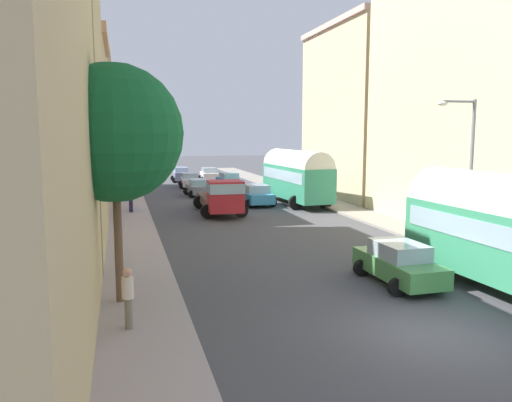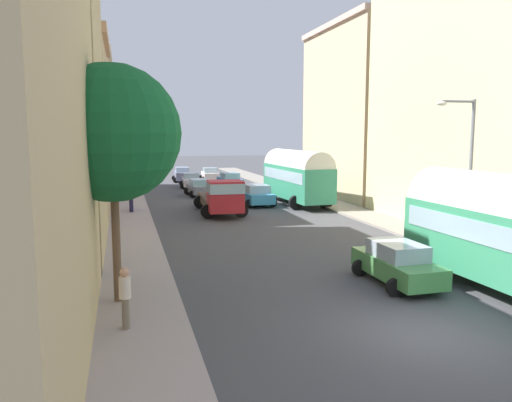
{
  "view_description": "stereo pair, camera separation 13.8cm",
  "coord_description": "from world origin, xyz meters",
  "px_view_note": "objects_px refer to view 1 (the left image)",
  "views": [
    {
      "loc": [
        -7.77,
        -11.24,
        5.31
      ],
      "look_at": [
        0.0,
        17.71,
        1.25
      ],
      "focal_mm": 35.59,
      "sensor_mm": 36.0,
      "label": 1
    },
    {
      "loc": [
        -7.63,
        -11.27,
        5.31
      ],
      "look_at": [
        0.0,
        17.71,
        1.25
      ],
      "focal_mm": 35.59,
      "sensor_mm": 36.0,
      "label": 2
    }
  ],
  "objects_px": {
    "car_1": "(190,180)",
    "pedestrian_0": "(131,198)",
    "cargo_truck_0": "(221,196)",
    "car_2": "(181,174)",
    "car_0": "(198,187)",
    "car_4": "(256,195)",
    "pedestrian_2": "(131,198)",
    "car_5": "(229,181)",
    "parked_bus_0": "(511,229)",
    "car_6": "(209,174)",
    "streetlamp_near": "(466,164)",
    "pedestrian_1": "(128,296)",
    "parked_bus_1": "(296,174)",
    "car_3": "(399,263)"
  },
  "relations": [
    {
      "from": "car_1",
      "to": "pedestrian_0",
      "type": "bearing_deg",
      "value": -111.59
    },
    {
      "from": "car_0",
      "to": "car_4",
      "type": "relative_size",
      "value": 0.97
    },
    {
      "from": "car_0",
      "to": "car_4",
      "type": "xyz_separation_m",
      "value": [
        3.27,
        -6.57,
        0.04
      ]
    },
    {
      "from": "car_3",
      "to": "car_2",
      "type": "bearing_deg",
      "value": 94.38
    },
    {
      "from": "cargo_truck_0",
      "to": "streetlamp_near",
      "type": "height_order",
      "value": "streetlamp_near"
    },
    {
      "from": "cargo_truck_0",
      "to": "car_2",
      "type": "bearing_deg",
      "value": 89.74
    },
    {
      "from": "car_4",
      "to": "car_5",
      "type": "xyz_separation_m",
      "value": [
        0.29,
        10.94,
        0.03
      ]
    },
    {
      "from": "car_4",
      "to": "pedestrian_2",
      "type": "distance_m",
      "value": 9.0
    },
    {
      "from": "pedestrian_1",
      "to": "pedestrian_2",
      "type": "bearing_deg",
      "value": 88.58
    },
    {
      "from": "parked_bus_0",
      "to": "car_4",
      "type": "bearing_deg",
      "value": 97.1
    },
    {
      "from": "cargo_truck_0",
      "to": "car_6",
      "type": "relative_size",
      "value": 1.87
    },
    {
      "from": "cargo_truck_0",
      "to": "car_6",
      "type": "height_order",
      "value": "cargo_truck_0"
    },
    {
      "from": "parked_bus_0",
      "to": "car_1",
      "type": "distance_m",
      "value": 35.64
    },
    {
      "from": "car_5",
      "to": "pedestrian_1",
      "type": "bearing_deg",
      "value": -106.39
    },
    {
      "from": "pedestrian_0",
      "to": "pedestrian_1",
      "type": "bearing_deg",
      "value": -91.42
    },
    {
      "from": "car_5",
      "to": "car_4",
      "type": "bearing_deg",
      "value": -91.54
    },
    {
      "from": "parked_bus_0",
      "to": "pedestrian_2",
      "type": "height_order",
      "value": "parked_bus_0"
    },
    {
      "from": "parked_bus_0",
      "to": "cargo_truck_0",
      "type": "height_order",
      "value": "parked_bus_0"
    },
    {
      "from": "car_0",
      "to": "pedestrian_0",
      "type": "relative_size",
      "value": 1.98
    },
    {
      "from": "car_6",
      "to": "pedestrian_0",
      "type": "relative_size",
      "value": 2.09
    },
    {
      "from": "car_4",
      "to": "streetlamp_near",
      "type": "relative_size",
      "value": 0.58
    },
    {
      "from": "cargo_truck_0",
      "to": "car_5",
      "type": "relative_size",
      "value": 1.77
    },
    {
      "from": "parked_bus_1",
      "to": "car_5",
      "type": "xyz_separation_m",
      "value": [
        -2.76,
        11.1,
        -1.44
      ]
    },
    {
      "from": "car_6",
      "to": "pedestrian_0",
      "type": "distance_m",
      "value": 23.04
    },
    {
      "from": "pedestrian_0",
      "to": "pedestrian_1",
      "type": "distance_m",
      "value": 20.47
    },
    {
      "from": "car_0",
      "to": "car_4",
      "type": "height_order",
      "value": "car_4"
    },
    {
      "from": "pedestrian_2",
      "to": "car_2",
      "type": "bearing_deg",
      "value": 74.24
    },
    {
      "from": "parked_bus_0",
      "to": "car_2",
      "type": "bearing_deg",
      "value": 98.2
    },
    {
      "from": "car_2",
      "to": "car_6",
      "type": "bearing_deg",
      "value": 1.26
    },
    {
      "from": "cargo_truck_0",
      "to": "pedestrian_2",
      "type": "xyz_separation_m",
      "value": [
        -5.63,
        2.65,
        -0.26
      ]
    },
    {
      "from": "car_6",
      "to": "car_2",
      "type": "bearing_deg",
      "value": -178.74
    },
    {
      "from": "cargo_truck_0",
      "to": "parked_bus_0",
      "type": "bearing_deg",
      "value": -71.77
    },
    {
      "from": "cargo_truck_0",
      "to": "car_2",
      "type": "height_order",
      "value": "cargo_truck_0"
    },
    {
      "from": "car_1",
      "to": "car_4",
      "type": "height_order",
      "value": "car_4"
    },
    {
      "from": "car_0",
      "to": "car_5",
      "type": "bearing_deg",
      "value": 50.82
    },
    {
      "from": "pedestrian_2",
      "to": "streetlamp_near",
      "type": "relative_size",
      "value": 0.25
    },
    {
      "from": "cargo_truck_0",
      "to": "car_5",
      "type": "distance_m",
      "value": 14.98
    },
    {
      "from": "cargo_truck_0",
      "to": "pedestrian_2",
      "type": "bearing_deg",
      "value": 154.77
    },
    {
      "from": "cargo_truck_0",
      "to": "car_2",
      "type": "relative_size",
      "value": 1.84
    },
    {
      "from": "pedestrian_1",
      "to": "streetlamp_near",
      "type": "distance_m",
      "value": 15.08
    },
    {
      "from": "streetlamp_near",
      "to": "car_5",
      "type": "bearing_deg",
      "value": 98.39
    },
    {
      "from": "parked_bus_1",
      "to": "car_4",
      "type": "xyz_separation_m",
      "value": [
        -3.05,
        0.15,
        -1.46
      ]
    },
    {
      "from": "parked_bus_1",
      "to": "pedestrian_1",
      "type": "xyz_separation_m",
      "value": [
        -12.53,
        -22.14,
        -1.18
      ]
    },
    {
      "from": "car_1",
      "to": "car_3",
      "type": "xyz_separation_m",
      "value": [
        2.86,
        -33.22,
        0.01
      ]
    },
    {
      "from": "car_5",
      "to": "car_1",
      "type": "bearing_deg",
      "value": 146.89
    },
    {
      "from": "car_1",
      "to": "pedestrian_1",
      "type": "xyz_separation_m",
      "value": [
        -6.42,
        -35.41,
        0.31
      ]
    },
    {
      "from": "car_1",
      "to": "car_6",
      "type": "height_order",
      "value": "car_6"
    },
    {
      "from": "streetlamp_near",
      "to": "pedestrian_1",
      "type": "bearing_deg",
      "value": -160.54
    },
    {
      "from": "car_4",
      "to": "car_5",
      "type": "height_order",
      "value": "car_5"
    },
    {
      "from": "car_1",
      "to": "pedestrian_0",
      "type": "height_order",
      "value": "pedestrian_0"
    }
  ]
}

